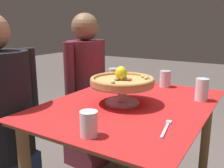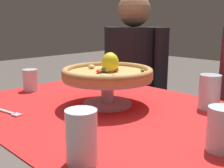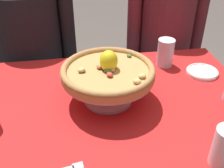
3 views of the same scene
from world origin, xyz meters
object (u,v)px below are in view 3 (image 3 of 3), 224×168
Objects in this scene: water_glass_front_right at (224,149)px; diner_right at (163,59)px; water_glass_back_right at (165,54)px; diner_left at (33,65)px; pizza_stand at (108,84)px; side_plate at (202,72)px; pizza at (108,71)px.

diner_right is (0.14, 0.93, -0.21)m from water_glass_front_right.
water_glass_back_right is 0.78m from diner_left.
side_plate is at bearing 16.01° from pizza_stand.
pizza_stand is 0.48m from side_plate.
diner_right reaches higher than water_glass_front_right.
water_glass_front_right is at bearing -55.70° from diner_left.
water_glass_back_right is at bearing 87.95° from water_glass_front_right.
water_glass_front_right reaches higher than pizza_stand.
diner_left is at bearing 178.66° from diner_right.
diner_right is (0.42, 0.57, -0.29)m from pizza.
pizza_stand is 0.72m from diner_left.
diner_right reaches higher than diner_left.
pizza_stand is at bearing -163.99° from side_plate.
side_plate is at bearing 71.13° from water_glass_front_right.
side_plate is at bearing -29.05° from diner_left.
pizza is at bearing -142.65° from water_glass_back_right.
diner_left is (-0.36, 0.59, -0.27)m from pizza.
side_plate is 0.95m from diner_left.
side_plate is (0.15, -0.10, -0.05)m from water_glass_back_right.
pizza is 0.49m from side_plate.
pizza_stand is 0.74m from diner_right.
diner_right is (-0.03, 0.44, -0.16)m from side_plate.
side_plate is 0.12× the size of diner_left.
water_glass_back_right is (0.02, 0.60, -0.00)m from water_glass_front_right.
diner_right is at bearing 53.20° from pizza.
pizza_stand is 0.39m from water_glass_back_right.
pizza reaches higher than water_glass_front_right.
diner_left is 0.79m from diner_right.
water_glass_front_right is 0.99× the size of water_glass_back_right.
diner_left is at bearing 152.38° from water_glass_back_right.
water_glass_front_right is 0.97m from diner_right.
pizza_stand is 0.27× the size of diner_right.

